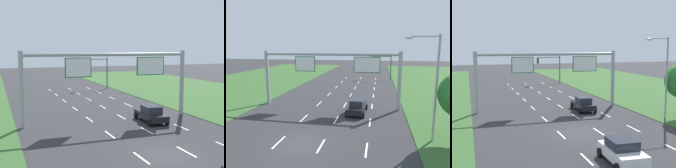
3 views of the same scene
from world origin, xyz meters
The scene contains 9 objects.
ground_plane centered at (0.00, 0.00, 0.00)m, with size 200.00×200.00×0.00m, color #2D2D30.
lane_dashes_inner_left centered at (-1.75, 9.00, 0.00)m, with size 0.14×56.40×0.01m.
lane_dashes_inner_right centered at (1.75, 9.00, 0.00)m, with size 0.14×56.40×0.01m.
lane_dashes_slip centered at (5.25, 9.00, 0.00)m, with size 0.14×56.40×0.01m.
car_near_red centered at (0.19, -7.36, 0.82)m, with size 2.35×4.09×1.63m.
car_lead_silver centered at (3.65, 8.88, 0.79)m, with size 2.22×4.50×1.60m.
sign_gantry centered at (0.25, 10.85, 4.87)m, with size 17.24×0.44×7.00m.
traffic_light_mast centered at (6.63, 35.22, 3.87)m, with size 4.76×0.49×5.60m.
street_lamp centered at (10.02, 2.46, 5.08)m, with size 2.61×0.32×8.50m.
Camera 3 is at (-9.27, -24.97, 7.71)m, focal length 50.00 mm.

